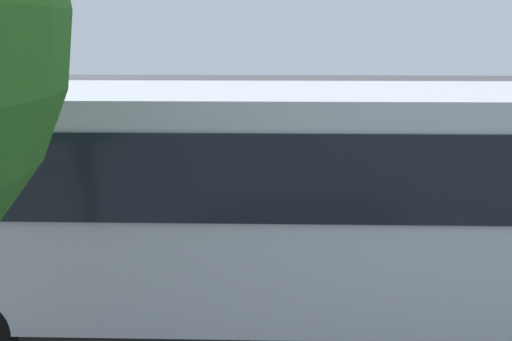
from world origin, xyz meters
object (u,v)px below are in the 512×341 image
Objects in this scene: spectator_far_left at (370,195)px; spectator_centre at (254,191)px; tour_bus at (306,210)px; stunt_motorcycle at (157,166)px; parked_motorcycle_silver at (257,236)px; spectator_left at (309,197)px.

spectator_centre is (2.12, -0.08, 0.03)m from spectator_far_left.
spectator_far_left is 2.12m from spectator_centre.
tour_bus is 7.52m from stunt_motorcycle.
spectator_far_left is 0.87× the size of stunt_motorcycle.
tour_bus is at bearing 117.39° from stunt_motorcycle.
spectator_left is at bearing -140.96° from parked_motorcycle_silver.
spectator_centre reaches higher than parked_motorcycle_silver.
tour_bus reaches higher than spectator_left.
spectator_left is 5.28m from stunt_motorcycle.
spectator_centre reaches higher than spectator_left.
spectator_far_left reaches higher than stunt_motorcycle.
spectator_far_left reaches higher than spectator_left.
spectator_far_left is at bearing 140.33° from stunt_motorcycle.
stunt_motorcycle is at bearing -55.67° from spectator_centre.
tour_bus is 2.47m from parked_motorcycle_silver.
spectator_left reaches higher than parked_motorcycle_silver.
spectator_left is at bearing -94.62° from tour_bus.
parked_motorcycle_silver is (-0.07, 0.71, -0.61)m from spectator_centre.
tour_bus is at bearing 85.38° from spectator_left.
spectator_left is 0.81× the size of parked_motorcycle_silver.
spectator_centre is (1.02, 0.06, 0.11)m from spectator_left.
spectator_far_left is (-1.32, -2.68, -0.58)m from tour_bus.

